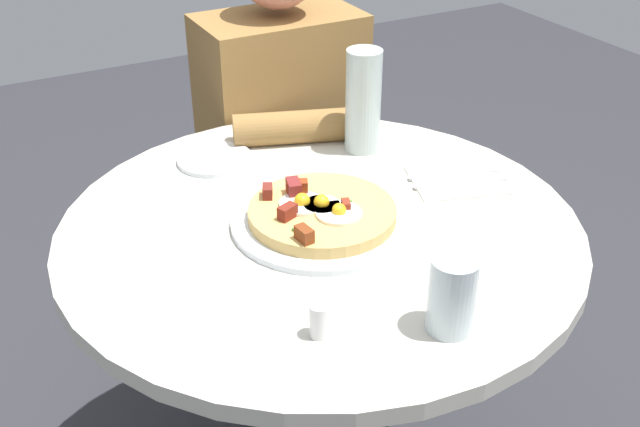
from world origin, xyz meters
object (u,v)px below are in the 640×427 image
at_px(water_glass, 452,295).
at_px(bread_plate, 215,159).
at_px(person_seated, 283,178).
at_px(dining_table, 320,302).
at_px(water_bottle, 363,101).
at_px(pizza_plate, 320,222).
at_px(breakfast_pizza, 319,212).
at_px(fork, 454,174).
at_px(knife, 460,183).
at_px(salt_shaker, 319,320).

bearing_deg(water_glass, bread_plate, 99.03).
bearing_deg(person_seated, dining_table, -109.19).
relative_size(dining_table, water_bottle, 4.31).
bearing_deg(dining_table, pizza_plate, -118.77).
relative_size(pizza_plate, water_bottle, 1.50).
bearing_deg(breakfast_pizza, fork, 5.91).
height_order(knife, water_bottle, water_bottle).
height_order(dining_table, knife, knife).
bearing_deg(pizza_plate, bread_plate, 103.02).
bearing_deg(bread_plate, breakfast_pizza, -77.30).
height_order(person_seated, salt_shaker, person_seated).
bearing_deg(bread_plate, salt_shaker, -96.77).
xyz_separation_m(pizza_plate, water_glass, (0.03, -0.33, 0.05)).
relative_size(person_seated, salt_shaker, 21.52).
relative_size(knife, salt_shaker, 3.41).
height_order(breakfast_pizza, bread_plate, breakfast_pizza).
xyz_separation_m(breakfast_pizza, salt_shaker, (-0.14, -0.26, 0.00)).
distance_m(bread_plate, salt_shaker, 0.58).
bearing_deg(person_seated, salt_shaker, -112.24).
height_order(water_glass, water_bottle, water_bottle).
bearing_deg(water_bottle, dining_table, -134.71).
xyz_separation_m(person_seated, knife, (0.10, -0.59, 0.24)).
bearing_deg(person_seated, water_bottle, -87.99).
height_order(fork, knife, same).
xyz_separation_m(bread_plate, water_bottle, (0.29, -0.09, 0.10)).
xyz_separation_m(breakfast_pizza, water_bottle, (0.22, 0.22, 0.08)).
xyz_separation_m(knife, water_bottle, (-0.08, 0.22, 0.10)).
height_order(pizza_plate, water_glass, water_glass).
xyz_separation_m(fork, water_bottle, (-0.09, 0.19, 0.10)).
distance_m(bread_plate, water_bottle, 0.32).
relative_size(fork, water_glass, 1.54).
xyz_separation_m(pizza_plate, salt_shaker, (-0.14, -0.26, 0.02)).
bearing_deg(fork, bread_plate, -18.24).
distance_m(dining_table, water_bottle, 0.41).
bearing_deg(water_glass, pizza_plate, 95.19).
distance_m(dining_table, water_glass, 0.41).
bearing_deg(salt_shaker, dining_table, 61.63).
relative_size(person_seated, breakfast_pizza, 4.42).
xyz_separation_m(knife, water_glass, (-0.27, -0.33, 0.05)).
xyz_separation_m(pizza_plate, bread_plate, (-0.07, 0.31, -0.00)).
bearing_deg(dining_table, fork, 4.77).
bearing_deg(water_glass, fork, 52.47).
height_order(dining_table, bread_plate, bread_plate).
distance_m(dining_table, salt_shaker, 0.37).
relative_size(pizza_plate, knife, 1.76).
xyz_separation_m(person_seated, salt_shaker, (-0.35, -0.84, 0.26)).
bearing_deg(salt_shaker, pizza_plate, 61.64).
height_order(pizza_plate, knife, pizza_plate).
xyz_separation_m(knife, salt_shaker, (-0.44, -0.26, 0.02)).
bearing_deg(water_glass, dining_table, 94.34).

